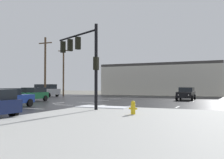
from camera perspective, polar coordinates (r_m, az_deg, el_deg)
name	(u,v)px	position (r m, az deg, el deg)	size (l,w,h in m)	color
ground_plane	(75,104)	(25.16, -8.45, -5.52)	(120.00, 120.00, 0.00)	slate
road_asphalt	(75,104)	(25.15, -8.45, -5.50)	(44.00, 44.00, 0.02)	black
sidewalk_corner	(181,134)	(9.50, 15.45, -11.84)	(18.00, 18.00, 0.14)	#B2B2AD
snow_strip_curbside	(103,107)	(19.23, -2.13, -6.29)	(4.00, 1.60, 0.06)	white
lane_markings	(78,105)	(23.35, -7.74, -5.79)	(36.15, 36.15, 0.01)	silver
traffic_signal_mast	(82,53)	(18.85, -6.81, 6.07)	(4.93, 2.67, 5.96)	black
fire_hydrant	(133,107)	(14.56, 4.85, -6.39)	(0.48, 0.26, 0.79)	gold
strip_building_background	(161,79)	(50.50, 11.20, 0.01)	(22.78, 8.00, 6.11)	beige
sedan_blue	(7,98)	(21.59, -22.98, -3.83)	(2.34, 4.65, 1.58)	navy
sedan_black	(186,93)	(32.69, 16.63, -3.04)	(2.03, 4.54, 1.58)	black
sedan_green	(32,94)	(29.54, -17.96, -3.21)	(2.33, 4.65, 1.58)	#195933
suv_silver	(46,90)	(43.04, -14.99, -2.34)	(4.95, 2.45, 2.03)	#B7BABF
utility_pole_far	(45,66)	(36.18, -15.06, 2.92)	(2.20, 0.28, 8.62)	brown
utility_pole_distant	(63,70)	(44.12, -11.06, 2.19)	(2.20, 0.28, 8.73)	brown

